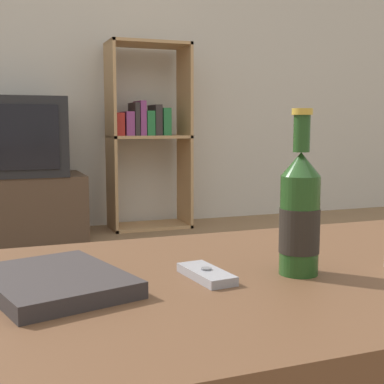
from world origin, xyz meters
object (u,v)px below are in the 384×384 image
tv_stand (13,208)px  television (10,136)px  bookshelf (146,132)px  beer_bottle (300,215)px  table_book (54,281)px  cell_phone (206,274)px

tv_stand → television: size_ratio=1.34×
television → bookshelf: 0.90m
bookshelf → tv_stand: bearing=-173.0°
television → bookshelf: size_ratio=0.51×
beer_bottle → table_book: (-0.38, 0.05, -0.08)m
tv_stand → table_book: table_book is taller
tv_stand → beer_bottle: bearing=-82.7°
tv_stand → cell_phone: (0.20, -2.71, 0.28)m
tv_stand → table_book: bearing=-90.6°
tv_stand → bookshelf: (0.89, 0.11, 0.47)m
beer_bottle → table_book: 0.39m
television → beer_bottle: 2.75m
beer_bottle → cell_phone: size_ratio=2.17×
bookshelf → table_book: 2.94m
tv_stand → beer_bottle: 2.78m
bookshelf → beer_bottle: bookshelf is taller
bookshelf → beer_bottle: bearing=-100.9°
bookshelf → cell_phone: bearing=-103.8°
cell_phone → bookshelf: bearing=69.5°
television → bookshelf: (0.89, 0.11, 0.02)m
tv_stand → bookshelf: bearing=7.0°
cell_phone → table_book: size_ratio=0.45×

